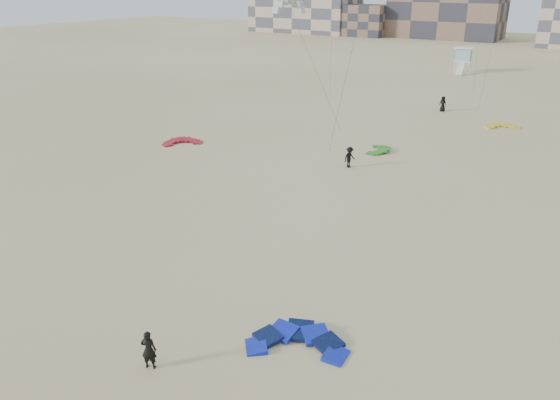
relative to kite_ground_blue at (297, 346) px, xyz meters
The scene contains 13 objects.
ground 3.36m from the kite_ground_blue, 160.88° to the right, with size 320.00×320.00×0.00m, color beige.
kite_ground_blue is the anchor object (origin of this frame).
kite_ground_red 32.43m from the kite_ground_blue, 140.14° to the left, with size 3.32×3.51×0.58m, color #AE1721, non-canonical shape.
kite_ground_green 29.53m from the kite_ground_blue, 106.08° to the left, with size 2.91×3.06×0.63m, color #249B18, non-canonical shape.
kite_ground_yellow 43.19m from the kite_ground_blue, 90.56° to the left, with size 3.19×3.35×0.40m, color yellow, non-canonical shape.
kitesurfer_main 6.16m from the kite_ground_blue, 134.88° to the right, with size 0.63×0.41×1.71m, color black.
kitesurfer_c 24.28m from the kite_ground_blue, 110.20° to the left, with size 1.13×0.65×1.75m, color black.
kitesurfer_e 48.05m from the kite_ground_blue, 99.57° to the left, with size 0.86×0.56×1.77m, color black.
kite_fly_grey 35.51m from the kite_ground_blue, 121.88° to the left, with size 7.13×4.28×12.36m.
lifeguard_tower_far 78.83m from the kite_ground_blue, 100.06° to the left, with size 3.20×5.74×4.07m.
condo_west_a 148.39m from the kite_ground_blue, 119.58° to the left, with size 30.00×15.00×14.00m, color tan.
condo_west_b 137.27m from the kite_ground_blue, 104.01° to the left, with size 28.00×14.00×18.00m, color brown.
condo_fill_left 137.65m from the kite_ground_blue, 112.73° to the left, with size 12.00×10.00×8.00m, color brown.
Camera 1 is at (12.76, -15.54, 14.53)m, focal length 35.00 mm.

